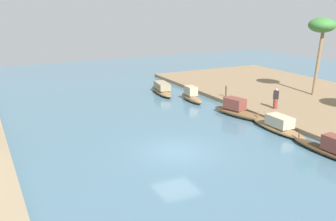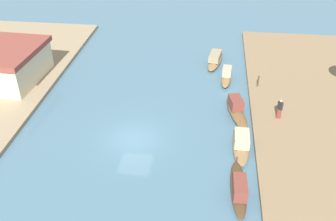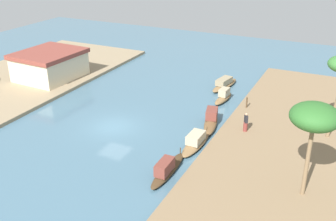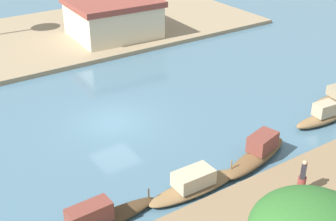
# 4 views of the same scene
# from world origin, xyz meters

# --- Properties ---
(river_water) EXTENTS (76.96, 76.96, 0.00)m
(river_water) POSITION_xyz_m (0.00, 0.00, 0.00)
(river_water) COLOR #476B7F
(river_water) RESTS_ON ground
(riverbank_right) EXTENTS (44.04, 15.09, 0.34)m
(riverbank_right) POSITION_xyz_m (0.00, 16.46, 0.17)
(riverbank_right) COLOR #937F60
(riverbank_right) RESTS_ON ground
(sampan_midstream) EXTENTS (3.77, 1.23, 1.32)m
(sampan_midstream) POSITION_xyz_m (10.02, -6.94, 0.47)
(sampan_midstream) COLOR brown
(sampan_midstream) RESTS_ON river_water
(sampan_open_hull) EXTENTS (4.95, 1.28, 1.15)m
(sampan_open_hull) POSITION_xyz_m (-0.03, -7.95, 0.42)
(sampan_open_hull) COLOR brown
(sampan_open_hull) RESTS_ON river_water
(sampan_foreground) EXTENTS (5.10, 2.28, 1.39)m
(sampan_foreground) POSITION_xyz_m (4.19, -7.71, 0.49)
(sampan_foreground) COLOR brown
(sampan_foreground) RESTS_ON river_water
(sampan_near_left_bank) EXTENTS (5.26, 1.14, 1.26)m
(sampan_near_left_bank) POSITION_xyz_m (-4.78, -7.62, 0.44)
(sampan_near_left_bank) COLOR #47331E
(sampan_near_left_bank) RESTS_ON river_water
(person_on_near_bank) EXTENTS (0.50, 0.50, 1.68)m
(person_on_near_bank) POSITION_xyz_m (3.67, -10.99, 1.06)
(person_on_near_bank) COLOR brown
(person_on_near_bank) RESTS_ON riverbank_left
(riverside_building) EXTENTS (7.50, 6.68, 3.16)m
(riverside_building) POSITION_xyz_m (7.22, 13.31, 1.94)
(riverside_building) COLOR beige
(riverside_building) RESTS_ON riverbank_right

